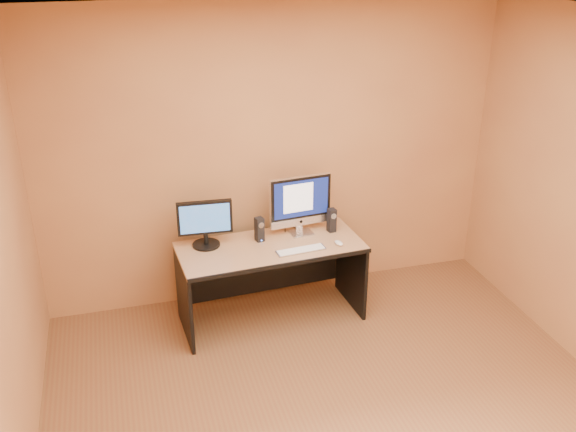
{
  "coord_description": "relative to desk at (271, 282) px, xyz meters",
  "views": [
    {
      "loc": [
        -1.28,
        -3.05,
        3.1
      ],
      "look_at": [
        -0.03,
        1.4,
        0.99
      ],
      "focal_mm": 40.0,
      "sensor_mm": 36.0,
      "label": 1
    }
  ],
  "objects": [
    {
      "name": "walls",
      "position": [
        0.15,
        -1.5,
        0.95
      ],
      "size": [
        4.0,
        4.0,
        2.6
      ],
      "primitive_type": null,
      "color": "#AC7845",
      "rests_on": "ground"
    },
    {
      "name": "ceiling",
      "position": [
        0.15,
        -1.5,
        2.25
      ],
      "size": [
        4.0,
        4.0,
        0.0
      ],
      "primitive_type": "plane",
      "color": "white",
      "rests_on": "walls"
    },
    {
      "name": "desk",
      "position": [
        0.0,
        0.0,
        0.0
      ],
      "size": [
        1.55,
        0.75,
        0.7
      ],
      "primitive_type": null,
      "rotation": [
        0.0,
        0.0,
        0.06
      ],
      "color": "tan",
      "rests_on": "ground"
    },
    {
      "name": "imac",
      "position": [
        0.31,
        0.15,
        0.61
      ],
      "size": [
        0.55,
        0.25,
        0.52
      ],
      "primitive_type": null,
      "rotation": [
        0.0,
        0.0,
        0.09
      ],
      "color": "silver",
      "rests_on": "desk"
    },
    {
      "name": "second_monitor",
      "position": [
        -0.51,
        0.14,
        0.55
      ],
      "size": [
        0.47,
        0.26,
        0.4
      ],
      "primitive_type": null,
      "rotation": [
        0.0,
        0.0,
        -0.07
      ],
      "color": "black",
      "rests_on": "desk"
    },
    {
      "name": "speaker_left",
      "position": [
        -0.06,
        0.12,
        0.45
      ],
      "size": [
        0.08,
        0.08,
        0.21
      ],
      "primitive_type": null,
      "rotation": [
        0.0,
        0.0,
        0.24
      ],
      "color": "black",
      "rests_on": "desk"
    },
    {
      "name": "speaker_right",
      "position": [
        0.57,
        0.12,
        0.45
      ],
      "size": [
        0.07,
        0.08,
        0.21
      ],
      "primitive_type": null,
      "rotation": [
        0.0,
        0.0,
        0.14
      ],
      "color": "black",
      "rests_on": "desk"
    },
    {
      "name": "keyboard",
      "position": [
        0.21,
        -0.16,
        0.36
      ],
      "size": [
        0.41,
        0.15,
        0.02
      ],
      "primitive_type": "cube",
      "rotation": [
        0.0,
        0.0,
        0.09
      ],
      "color": "#B1B1B5",
      "rests_on": "desk"
    },
    {
      "name": "mouse",
      "position": [
        0.54,
        -0.13,
        0.37
      ],
      "size": [
        0.08,
        0.11,
        0.03
      ],
      "primitive_type": "ellipsoid",
      "rotation": [
        0.0,
        0.0,
        0.23
      ],
      "color": "silver",
      "rests_on": "desk"
    },
    {
      "name": "cable_a",
      "position": [
        0.28,
        0.28,
        0.35
      ],
      "size": [
        0.11,
        0.18,
        0.01
      ],
      "primitive_type": "cylinder",
      "rotation": [
        1.57,
        0.0,
        0.55
      ],
      "color": "black",
      "rests_on": "desk"
    },
    {
      "name": "cable_b",
      "position": [
        0.2,
        0.29,
        0.35
      ],
      "size": [
        0.05,
        0.17,
        0.01
      ],
      "primitive_type": "cylinder",
      "rotation": [
        1.57,
        0.0,
        -0.27
      ],
      "color": "black",
      "rests_on": "desk"
    }
  ]
}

